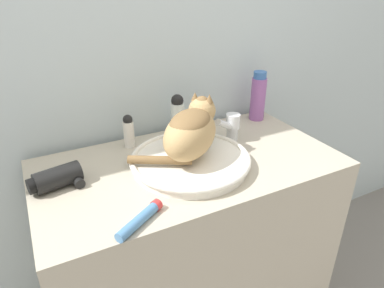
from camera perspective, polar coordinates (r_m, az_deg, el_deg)
The scene contains 10 objects.
wall_back at distance 1.40m, azimuth -6.97°, elevation 15.49°, with size 8.00×0.05×2.40m.
vanity_counter at distance 1.48m, azimuth -0.31°, elevation -17.58°, with size 1.07×0.57×0.86m.
sink_basin at distance 1.18m, azimuth -0.28°, elevation -2.78°, with size 0.42×0.42×0.04m.
cat at distance 1.14m, azimuth -0.14°, elevation 2.41°, with size 0.36×0.28×0.19m.
faucet at distance 1.34m, azimuth 6.57°, elevation 3.00°, with size 0.13×0.08×0.13m.
lotion_bottle_white at distance 1.37m, azimuth -2.42°, elevation 4.72°, with size 0.05×0.05×0.18m.
deodorant_stick at distance 1.32m, azimuth -10.50°, elevation 2.14°, with size 0.04×0.04×0.13m.
mouthwash_bottle at distance 1.56m, azimuth 10.96°, elevation 7.75°, with size 0.07×0.07×0.22m.
cream_tube at distance 0.95m, azimuth -8.61°, elevation -12.31°, with size 0.16×0.11×0.03m.
hair_dryer at distance 1.15m, azimuth -21.33°, elevation -5.28°, with size 0.17×0.11×0.07m.
Camera 1 is at (-0.48, -0.66, 1.48)m, focal length 32.00 mm.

